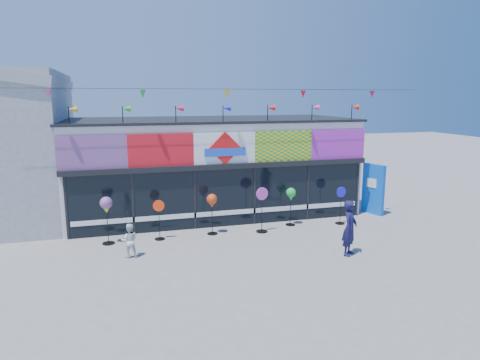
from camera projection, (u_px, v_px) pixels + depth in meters
name	position (u px, v px, depth m)	size (l,w,h in m)	color
ground	(251.00, 256.00, 13.68)	(80.00, 80.00, 0.00)	slate
kite_shop	(211.00, 165.00, 18.89)	(16.00, 5.70, 5.31)	silver
blue_sign	(373.00, 189.00, 18.52)	(0.50, 1.09, 2.18)	blue
spinner_0	(106.00, 206.00, 14.61)	(0.42, 0.42, 1.68)	black
spinner_1	(159.00, 219.00, 15.18)	(0.40, 0.37, 1.45)	black
spinner_2	(212.00, 202.00, 15.69)	(0.39, 0.39, 1.53)	black
spinner_3	(262.00, 209.00, 16.00)	(0.48, 0.44, 1.72)	black
spinner_4	(291.00, 195.00, 16.80)	(0.38, 0.38, 1.52)	black
spinner_5	(341.00, 204.00, 17.06)	(0.43, 0.39, 1.52)	black
adult_man	(350.00, 228.00, 13.67)	(0.66, 0.43, 1.80)	#16133E
child	(129.00, 240.00, 13.54)	(0.54, 0.31, 1.10)	white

